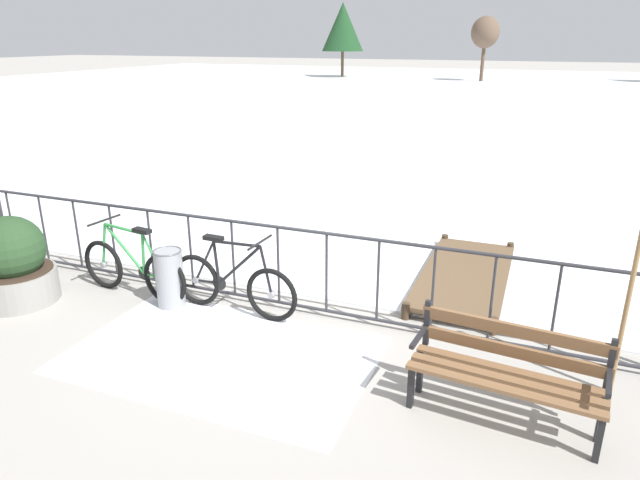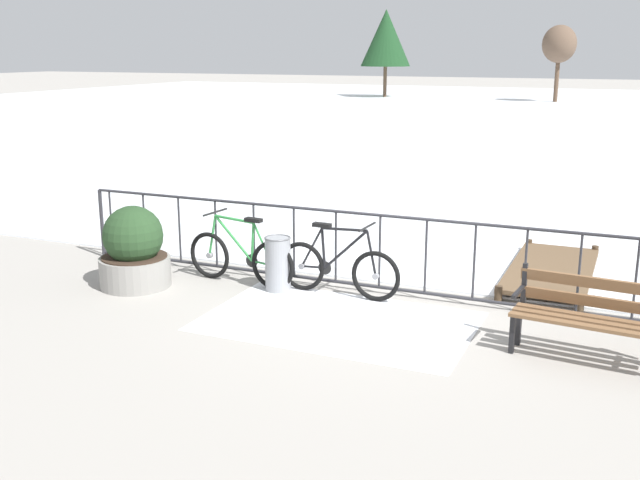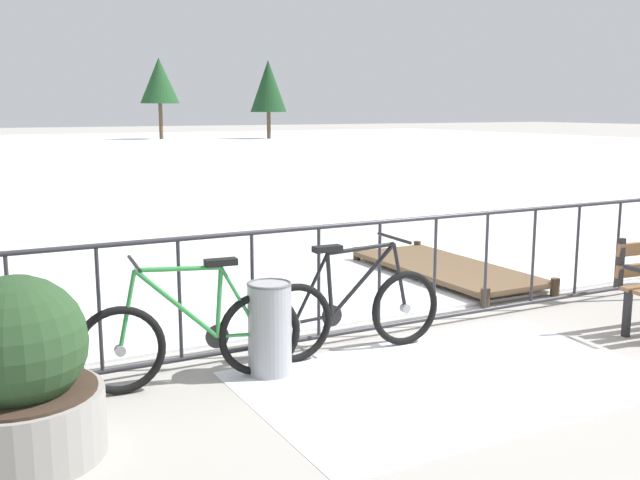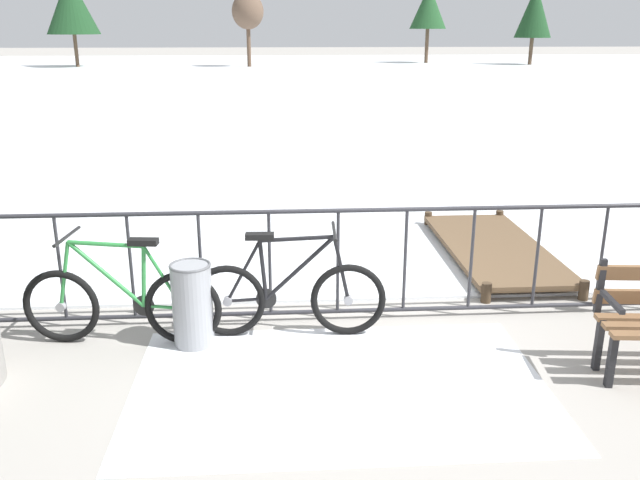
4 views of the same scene
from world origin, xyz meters
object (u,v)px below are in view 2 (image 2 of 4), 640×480
park_bench (594,312)px  bicycle_second (338,268)px  planter_with_shrub (134,251)px  trash_bin (278,263)px  bicycle_near_railing (241,258)px

park_bench → bicycle_second: bearing=164.5°
bicycle_second → planter_with_shrub: 2.77m
bicycle_second → trash_bin: 0.81m
bicycle_second → trash_bin: bearing=-171.5°
bicycle_near_railing → park_bench: 4.67m
bicycle_second → park_bench: bearing=-15.5°
planter_with_shrub → trash_bin: 1.96m
planter_with_shrub → park_bench: bearing=-1.6°
park_bench → planter_with_shrub: 5.86m
planter_with_shrub → trash_bin: planter_with_shrub is taller
bicycle_second → trash_bin: bicycle_second is taller
park_bench → trash_bin: (-3.99, 0.76, -0.14)m
bicycle_near_railing → park_bench: size_ratio=1.04×
bicycle_near_railing → planter_with_shrub: bearing=-152.6°
bicycle_second → trash_bin: (-0.81, -0.12, 0.00)m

